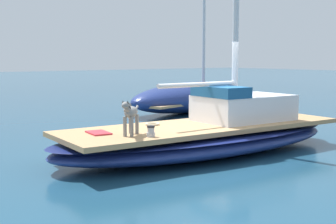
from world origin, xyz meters
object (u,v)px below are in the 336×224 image
at_px(deck_winch, 151,132).
at_px(deck_towel, 98,133).
at_px(coiled_rope, 153,124).
at_px(dog_grey, 130,114).
at_px(moored_boat_port_side, 193,96).
at_px(sailboat_main, 204,139).

height_order(deck_winch, deck_towel, deck_winch).
bearing_deg(coiled_rope, dog_grey, -52.53).
height_order(coiled_rope, deck_towel, coiled_rope).
xyz_separation_m(coiled_rope, moored_boat_port_side, (-5.68, 6.01, -0.08)).
bearing_deg(coiled_rope, moored_boat_port_side, 133.38).
distance_m(dog_grey, coiled_rope, 1.48).
relative_size(dog_grey, deck_towel, 1.36).
distance_m(coiled_rope, deck_towel, 1.54).
relative_size(deck_winch, moored_boat_port_side, 0.03).
xyz_separation_m(dog_grey, deck_winch, (0.36, 0.22, -0.32)).
bearing_deg(sailboat_main, coiled_rope, -123.14).
relative_size(dog_grey, deck_winch, 3.64).
bearing_deg(deck_winch, dog_grey, -148.12).
relative_size(sailboat_main, moored_boat_port_side, 1.00).
bearing_deg(dog_grey, deck_towel, -146.19).
relative_size(dog_grey, moored_boat_port_side, 0.10).
relative_size(sailboat_main, deck_towel, 13.18).
bearing_deg(sailboat_main, dog_grey, -83.38).
distance_m(sailboat_main, dog_grey, 2.23).
xyz_separation_m(sailboat_main, deck_towel, (-0.33, -2.47, 0.34)).
bearing_deg(moored_boat_port_side, deck_winch, -45.04).
height_order(sailboat_main, dog_grey, dog_grey).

